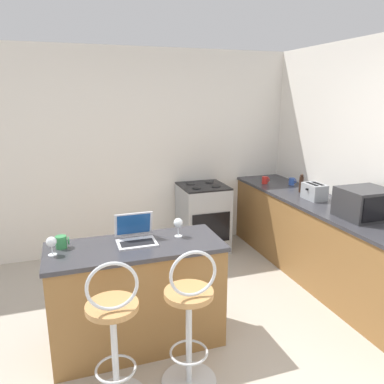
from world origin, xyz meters
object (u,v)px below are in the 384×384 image
object	(u,v)px
wine_glass_short	(51,242)
wine_glass_tall	(178,223)
microwave	(365,203)
mug_blue	(292,181)
laptop	(135,234)
mug_green	(62,242)
bar_stool_near	(114,336)
stove_range	(203,217)
mug_white	(311,186)
mug_red	(265,180)
bar_stool_far	(190,321)
pepper_mill	(301,184)
toaster	(314,192)

from	to	relation	value
wine_glass_short	wine_glass_tall	bearing A→B (deg)	3.81
microwave	mug_blue	distance (m)	1.40
microwave	mug_blue	bearing A→B (deg)	85.36
laptop	mug_green	size ratio (longest dim) A/B	3.00
bar_stool_near	wine_glass_short	world-z (taller)	bar_stool_near
laptop	microwave	world-z (taller)	microwave
bar_stool_near	stove_range	xyz separation A→B (m)	(1.46, 2.28, -0.07)
microwave	wine_glass_tall	world-z (taller)	microwave
mug_green	mug_white	bearing A→B (deg)	17.62
wine_glass_tall	microwave	bearing A→B (deg)	-2.91
microwave	mug_green	xyz separation A→B (m)	(-2.74, 0.15, -0.09)
mug_red	wine_glass_short	xyz separation A→B (m)	(-2.63, -1.54, 0.05)
microwave	mug_white	bearing A→B (deg)	80.43
bar_stool_far	microwave	xyz separation A→B (m)	(1.94, 0.56, 0.51)
laptop	pepper_mill	xyz separation A→B (m)	(2.18, 0.92, 0.05)
bar_stool_near	mug_blue	bearing A→B (deg)	37.11
toaster	mug_blue	size ratio (longest dim) A/B	2.87
mug_white	mug_green	world-z (taller)	mug_green
wine_glass_tall	stove_range	bearing A→B (deg)	63.23
mug_blue	bar_stool_far	bearing A→B (deg)	-136.57
mug_white	wine_glass_tall	bearing A→B (deg)	-153.91
laptop	stove_range	distance (m)	2.07
toaster	mug_red	size ratio (longest dim) A/B	2.74
wine_glass_short	wine_glass_tall	world-z (taller)	wine_glass_tall
bar_stool_far	pepper_mill	xyz separation A→B (m)	(1.94, 1.58, 0.48)
mug_red	mug_blue	xyz separation A→B (m)	(0.30, -0.18, -0.00)
mug_white	mug_green	size ratio (longest dim) A/B	0.98
laptop	microwave	distance (m)	2.19
mug_white	wine_glass_short	world-z (taller)	wine_glass_short
wine_glass_short	wine_glass_tall	size ratio (longest dim) A/B	0.90
bar_stool_near	wine_glass_short	xyz separation A→B (m)	(-0.35, 0.58, 0.47)
microwave	stove_range	distance (m)	2.08
bar_stool_far	laptop	xyz separation A→B (m)	(-0.24, 0.66, 0.43)
bar_stool_far	microwave	bearing A→B (deg)	15.97
pepper_mill	toaster	bearing A→B (deg)	-98.65
mug_red	mug_green	bearing A→B (deg)	-150.97
bar_stool_far	mug_blue	distance (m)	2.86
microwave	stove_range	size ratio (longest dim) A/B	0.51
bar_stool_far	wine_glass_short	size ratio (longest dim) A/B	7.49
wine_glass_tall	mug_white	bearing A→B (deg)	26.09
stove_range	mug_green	world-z (taller)	mug_green
mug_red	mug_green	world-z (taller)	mug_green
mug_green	mug_blue	bearing A→B (deg)	23.50
bar_stool_near	toaster	distance (m)	2.75
bar_stool_far	toaster	xyz separation A→B (m)	(1.89, 1.26, 0.46)
bar_stool_far	mug_white	world-z (taller)	bar_stool_far
laptop	mug_green	xyz separation A→B (m)	(-0.56, 0.04, -0.01)
bar_stool_far	mug_green	size ratio (longest dim) A/B	10.44
microwave	mug_green	size ratio (longest dim) A/B	4.40
mug_red	pepper_mill	world-z (taller)	pepper_mill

